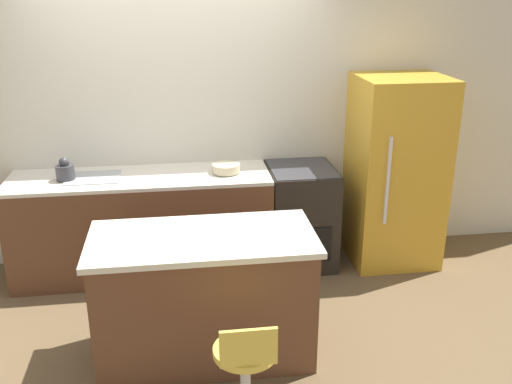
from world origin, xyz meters
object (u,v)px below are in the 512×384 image
(oven_range, at_px, (301,216))
(refrigerator, at_px, (395,171))
(stool_chair, at_px, (246,373))
(kettle, at_px, (65,170))
(mixing_bowl, at_px, (226,168))

(oven_range, relative_size, refrigerator, 0.54)
(stool_chair, height_order, kettle, kettle)
(oven_range, xyz_separation_m, kettle, (-1.99, -0.02, 0.53))
(refrigerator, bearing_deg, kettle, 179.75)
(oven_range, xyz_separation_m, refrigerator, (0.84, -0.03, 0.39))
(oven_range, bearing_deg, stool_chair, -110.47)
(mixing_bowl, bearing_deg, oven_range, 1.53)
(kettle, height_order, mixing_bowl, kettle)
(oven_range, relative_size, kettle, 4.79)
(refrigerator, height_order, kettle, refrigerator)
(kettle, distance_m, mixing_bowl, 1.32)
(oven_range, distance_m, refrigerator, 0.93)
(kettle, bearing_deg, mixing_bowl, 0.00)
(kettle, bearing_deg, refrigerator, -0.25)
(mixing_bowl, bearing_deg, stool_chair, -92.31)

